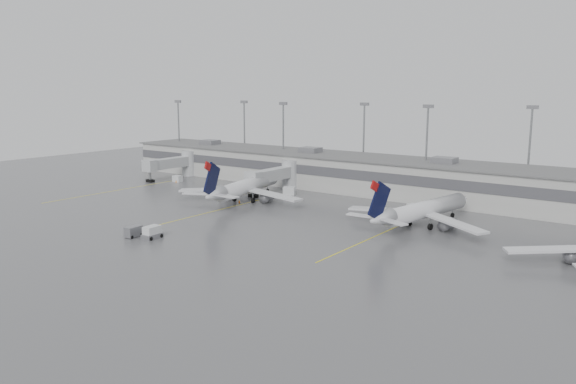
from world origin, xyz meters
The scene contains 17 objects.
ground centered at (0.00, 0.00, 0.00)m, with size 260.00×260.00×0.00m, color #545457.
terminal centered at (-0.01, 57.98, 4.17)m, with size 152.00×17.00×9.45m.
light_masts centered at (0.00, 63.75, 12.03)m, with size 142.40×8.00×20.60m.
jet_bridge_left centered at (-55.50, 45.72, 3.87)m, with size 4.00×17.20×7.00m.
jet_bridge_right centered at (-20.50, 45.72, 3.87)m, with size 4.00×17.20×7.00m.
stand_markings centered at (0.00, 24.00, 0.01)m, with size 105.25×40.00×0.01m.
jet_mid_left centered at (-18.77, 31.09, 3.28)m, with size 28.42×32.20×10.55m.
jet_mid_right centered at (21.14, 32.21, 3.10)m, with size 27.08×30.60×9.96m.
baggage_tug centered at (-11.23, -0.87, 0.80)m, with size 2.23×3.29×2.05m.
baggage_cart centered at (-14.43, -2.07, 0.94)m, with size 1.75×2.88×1.80m.
gse_uld_a centered at (-50.06, 40.52, 0.83)m, with size 2.35×1.56×1.66m, color silver.
gse_uld_b centered at (-15.73, 43.15, 0.92)m, with size 2.60×1.74×1.84m, color silver.
gse_uld_c centered at (15.07, 42.54, 0.83)m, with size 2.35×1.56×1.66m, color silver.
gse_loader centered at (-29.17, 44.07, 0.97)m, with size 1.93×3.09×1.93m, color slate.
cone_a centered at (-49.72, 39.70, 0.30)m, with size 0.38×0.38×0.60m, color orange.
cone_b centered at (-18.95, 29.47, 0.33)m, with size 0.41×0.41×0.65m, color orange.
cone_c centered at (15.12, 40.54, 0.39)m, with size 0.49×0.49×0.78m, color orange.
Camera 1 is at (59.06, -59.12, 24.05)m, focal length 35.00 mm.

